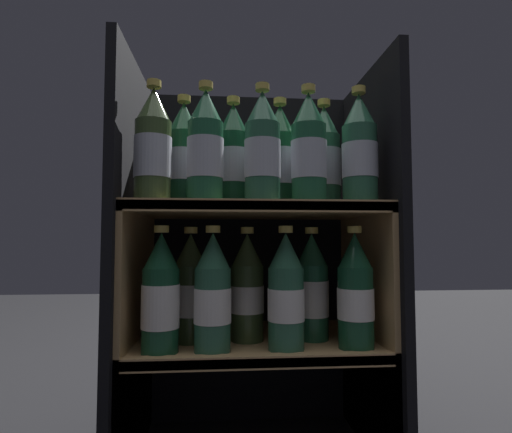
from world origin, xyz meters
TOP-DOWN VIEW (x-y plane):
  - fridge_back_wall at (0.00, 0.36)m, footprint 0.58×0.02m
  - fridge_side_left at (-0.28, 0.17)m, footprint 0.02×0.39m
  - fridge_side_right at (0.28, 0.17)m, footprint 0.02×0.39m
  - shelf_lower at (0.00, 0.16)m, footprint 0.54×0.35m
  - shelf_upper at (0.00, 0.17)m, footprint 0.54×0.35m
  - bottle_upper_front_0 at (-0.22, 0.06)m, footprint 0.08×0.08m
  - bottle_upper_front_1 at (-0.11, 0.06)m, footprint 0.08×0.08m
  - bottle_upper_front_2 at (0.01, 0.06)m, footprint 0.08×0.08m
  - bottle_upper_front_3 at (0.11, 0.06)m, footprint 0.08×0.08m
  - bottle_upper_front_4 at (0.21, 0.06)m, footprint 0.08×0.08m
  - bottle_upper_back_0 at (-0.16, 0.14)m, footprint 0.08×0.08m
  - bottle_upper_back_1 at (-0.05, 0.14)m, footprint 0.08×0.08m
  - bottle_upper_back_2 at (0.06, 0.14)m, footprint 0.08×0.08m
  - bottle_upper_back_3 at (0.16, 0.14)m, footprint 0.08×0.08m
  - bottle_lower_front_0 at (-0.20, 0.06)m, footprint 0.08×0.08m
  - bottle_lower_front_1 at (-0.09, 0.06)m, footprint 0.08×0.08m
  - bottle_lower_front_2 at (0.06, 0.06)m, footprint 0.08×0.08m
  - bottle_lower_front_3 at (0.20, 0.06)m, footprint 0.08×0.08m
  - bottle_lower_back_0 at (-0.14, 0.14)m, footprint 0.08×0.08m
  - bottle_lower_back_1 at (-0.02, 0.14)m, footprint 0.08×0.08m
  - bottle_lower_back_2 at (0.13, 0.14)m, footprint 0.08×0.08m

SIDE VIEW (x-z plane):
  - shelf_lower at x=0.00m, z-range 0.07..0.34m
  - bottle_lower_front_0 at x=-0.20m, z-range 0.25..0.50m
  - bottle_lower_back_2 at x=0.13m, z-range 0.25..0.50m
  - bottle_lower_front_1 at x=-0.09m, z-range 0.25..0.50m
  - bottle_lower_back_0 at x=-0.14m, z-range 0.25..0.50m
  - bottle_lower_front_2 at x=0.06m, z-range 0.25..0.50m
  - bottle_lower_front_3 at x=0.20m, z-range 0.25..0.50m
  - bottle_lower_back_1 at x=-0.02m, z-range 0.25..0.50m
  - shelf_upper at x=0.00m, z-range 0.12..0.68m
  - fridge_back_wall at x=0.00m, z-range 0.00..0.89m
  - fridge_side_left at x=-0.28m, z-range 0.00..0.89m
  - fridge_side_right at x=0.28m, z-range 0.00..0.89m
  - bottle_upper_back_3 at x=0.16m, z-range 0.54..0.80m
  - bottle_upper_front_0 at x=-0.22m, z-range 0.54..0.80m
  - bottle_upper_front_1 at x=-0.11m, z-range 0.55..0.80m
  - bottle_upper_back_2 at x=0.06m, z-range 0.55..0.80m
  - bottle_upper_front_3 at x=0.11m, z-range 0.55..0.80m
  - bottle_upper_front_2 at x=0.01m, z-range 0.55..0.80m
  - bottle_upper_back_1 at x=-0.05m, z-range 0.55..0.80m
  - bottle_upper_front_4 at x=0.21m, z-range 0.55..0.80m
  - bottle_upper_back_0 at x=-0.16m, z-range 0.55..0.80m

